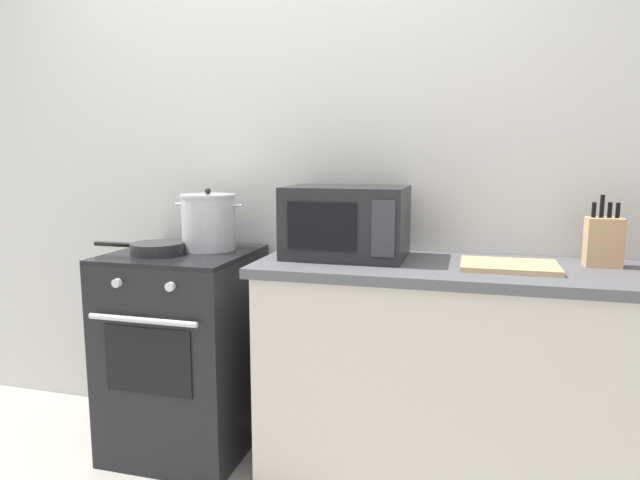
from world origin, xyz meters
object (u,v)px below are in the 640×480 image
Objects in this scene: frying_pan at (156,248)px; stock_pot at (209,222)px; microwave at (346,222)px; cutting_board at (509,266)px; stove at (185,350)px; knife_block at (603,241)px.

stock_pot is at bearing 44.69° from frying_pan.
microwave reaches higher than cutting_board.
stock_pot reaches higher than frying_pan.
cutting_board is at bearing 0.05° from stove.
stock_pot is at bearing 47.03° from stove.
microwave is at bearing -1.50° from stock_pot.
knife_block is (1.65, 0.05, -0.03)m from stock_pot.
cutting_board is at bearing 2.96° from frying_pan.
stock_pot reaches higher than cutting_board.
frying_pan is (-0.17, -0.17, -0.10)m from stock_pot.
microwave is at bearing 10.65° from frying_pan.
cutting_board is 0.39m from knife_block.
microwave reaches higher than knife_block.
microwave reaches higher than stove.
knife_block is at bearing 3.52° from microwave.
microwave is at bearing 173.21° from cutting_board.
knife_block is (0.35, 0.14, 0.09)m from cutting_board.
microwave is (0.82, 0.15, 0.12)m from frying_pan.
frying_pan is 0.86× the size of microwave.
cutting_board reaches higher than stove.
knife_block reaches higher than cutting_board.
cutting_board is 1.30× the size of knife_block.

